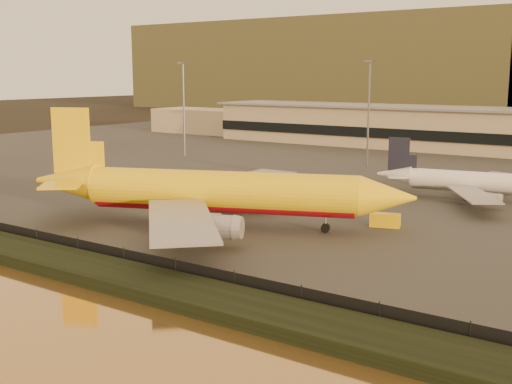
{
  "coord_description": "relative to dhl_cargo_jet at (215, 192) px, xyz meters",
  "views": [
    {
      "loc": [
        55.52,
        -63.81,
        22.42
      ],
      "look_at": [
        3.6,
        12.0,
        5.49
      ],
      "focal_mm": 45.0,
      "sensor_mm": 36.0,
      "label": 1
    }
  ],
  "objects": [
    {
      "name": "apron_light_masts",
      "position": [
        16.6,
        65.96,
        10.35
      ],
      "size": [
        152.2,
        12.2,
        25.4
      ],
      "color": "slate",
      "rests_on": "tarmac"
    },
    {
      "name": "terminal_building",
      "position": [
        -12.92,
        116.51,
        0.89
      ],
      "size": [
        202.0,
        25.0,
        12.6
      ],
      "color": "tan",
      "rests_on": "tarmac"
    },
    {
      "name": "white_narrowbody_jet",
      "position": [
        26.54,
        42.32,
        -1.97
      ],
      "size": [
        37.0,
        35.69,
        10.65
      ],
      "rotation": [
        0.0,
        0.0,
        0.17
      ],
      "color": "white",
      "rests_on": "tarmac"
    },
    {
      "name": "dhl_cargo_jet",
      "position": [
        0.0,
        0.0,
        0.0
      ],
      "size": [
        55.5,
        52.52,
        17.25
      ],
      "rotation": [
        0.0,
        0.0,
        0.38
      ],
      "color": "yellow",
      "rests_on": "tarmac"
    },
    {
      "name": "ground",
      "position": [
        1.6,
        -9.04,
        -5.35
      ],
      "size": [
        900.0,
        900.0,
        0.0
      ],
      "primitive_type": "plane",
      "color": "black",
      "rests_on": "ground"
    },
    {
      "name": "gse_vehicle_white",
      "position": [
        -5.19,
        24.26,
        -4.18
      ],
      "size": [
        4.67,
        3.06,
        1.94
      ],
      "primitive_type": "cube",
      "rotation": [
        0.0,
        0.0,
        -0.28
      ],
      "color": "white",
      "rests_on": "tarmac"
    },
    {
      "name": "perimeter_fence",
      "position": [
        1.6,
        -22.04,
        -4.05
      ],
      "size": [
        300.0,
        0.05,
        2.2
      ],
      "primitive_type": "cube",
      "color": "black",
      "rests_on": "tarmac"
    },
    {
      "name": "embankment",
      "position": [
        1.6,
        -26.04,
        -4.65
      ],
      "size": [
        320.0,
        7.0,
        1.4
      ],
      "primitive_type": "cube",
      "color": "black",
      "rests_on": "ground"
    },
    {
      "name": "tarmac",
      "position": [
        1.6,
        85.96,
        -5.25
      ],
      "size": [
        320.0,
        220.0,
        0.2
      ],
      "primitive_type": "cube",
      "color": "#2D2D2D",
      "rests_on": "ground"
    },
    {
      "name": "gse_vehicle_yellow",
      "position": [
        20.73,
        14.06,
        -4.17
      ],
      "size": [
        4.76,
        3.15,
        1.97
      ],
      "primitive_type": "cube",
      "rotation": [
        0.0,
        0.0,
        0.29
      ],
      "color": "yellow",
      "rests_on": "tarmac"
    }
  ]
}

